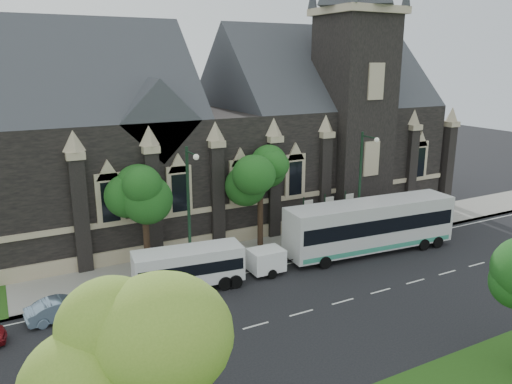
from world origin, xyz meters
TOP-DOWN VIEW (x-y plane):
  - ground at (0.00, 0.00)m, footprint 160.00×160.00m
  - sidewalk at (0.00, 9.50)m, footprint 80.00×5.00m
  - museum at (5.12, 18.78)m, footprint 40.00×17.70m
  - tree_park_near at (-11.77, -8.77)m, footprint 4.42×4.42m
  - tree_walk_right at (3.21, 10.71)m, footprint 4.08×4.08m
  - tree_walk_left at (-5.80, 10.70)m, footprint 3.91×3.91m
  - street_lamp_near at (10.00, 7.09)m, footprint 0.36×1.88m
  - street_lamp_mid at (-4.00, 7.09)m, footprint 0.36×1.88m
  - banner_flag_left at (6.29, 9.00)m, footprint 0.90×0.10m
  - banner_flag_center at (8.29, 9.00)m, footprint 0.90×0.10m
  - banner_flag_right at (10.29, 9.00)m, footprint 0.90×0.10m
  - tour_coach at (9.82, 5.59)m, footprint 13.75×4.01m
  - shuttle_bus at (-4.55, 6.14)m, footprint 7.12×3.16m
  - box_trailer at (0.87, 5.75)m, footprint 3.33×1.96m
  - sedan at (-12.30, 5.86)m, footprint 3.99×1.76m

SIDE VIEW (x-z plane):
  - ground at x=0.00m, z-range 0.00..0.00m
  - sidewalk at x=0.00m, z-range 0.00..0.15m
  - sedan at x=-12.30m, z-range 0.00..1.27m
  - box_trailer at x=0.87m, z-range 0.12..1.90m
  - shuttle_bus at x=-4.55m, z-range 0.21..2.88m
  - tour_coach at x=9.82m, z-range 0.17..4.12m
  - banner_flag_left at x=6.29m, z-range 0.38..4.38m
  - banner_flag_center at x=8.29m, z-range 0.38..4.38m
  - banner_flag_right at x=10.29m, z-range 0.38..4.38m
  - street_lamp_near at x=10.00m, z-range 0.61..9.61m
  - street_lamp_mid at x=-4.00m, z-range 0.61..9.61m
  - tree_walk_left at x=-5.80m, z-range 1.91..9.55m
  - tree_walk_right at x=3.21m, z-range 1.92..9.72m
  - tree_park_near at x=-11.77m, z-range 2.14..10.70m
  - museum at x=5.12m, z-range -6.78..23.12m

